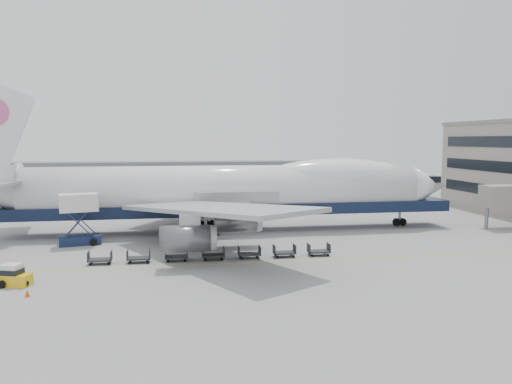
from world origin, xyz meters
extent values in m
plane|color=gray|center=(0.00, 0.00, 0.00)|extent=(260.00, 260.00, 0.00)
cube|color=gold|center=(0.00, -6.00, 0.01)|extent=(60.00, 0.15, 0.01)
cylinder|color=slate|center=(36.00, 8.00, 1.50)|extent=(0.50, 0.50, 3.00)
cube|color=slate|center=(-10.00, 70.00, 3.50)|extent=(110.00, 8.00, 7.00)
cylinder|color=white|center=(0.00, 12.00, 5.70)|extent=(52.00, 6.40, 6.40)
cube|color=black|center=(1.00, 12.00, 3.14)|extent=(60.00, 5.76, 1.50)
cone|color=white|center=(29.00, 12.00, 5.70)|extent=(6.00, 6.40, 6.40)
ellipsoid|color=white|center=(15.60, 12.00, 7.46)|extent=(20.67, 5.78, 4.56)
cube|color=#9EA0A3|center=(-3.00, -2.28, 5.10)|extent=(20.35, 26.74, 2.26)
cube|color=#9EA0A3|center=(-3.00, 26.28, 5.10)|extent=(20.35, 26.74, 2.26)
cylinder|color=#595B60|center=(-6.00, 31.00, 2.90)|extent=(4.80, 2.60, 2.60)
cylinder|color=#595B60|center=(0.00, 22.00, 2.90)|extent=(4.80, 2.60, 2.60)
cylinder|color=#595B60|center=(0.00, 2.00, 2.90)|extent=(4.80, 2.60, 2.60)
cylinder|color=#595B60|center=(-6.00, -7.00, 2.90)|extent=(4.80, 2.60, 2.60)
cylinder|color=slate|center=(25.00, 12.00, 1.25)|extent=(0.36, 0.36, 2.50)
cylinder|color=black|center=(25.00, 12.00, 0.55)|extent=(1.10, 0.45, 1.10)
cylinder|color=slate|center=(-3.00, 9.00, 1.25)|extent=(0.36, 0.36, 2.50)
cylinder|color=black|center=(-3.00, 9.00, 0.55)|extent=(1.10, 0.45, 1.10)
cylinder|color=slate|center=(-3.00, 15.00, 1.25)|extent=(0.36, 0.36, 2.50)
cylinder|color=black|center=(-3.00, 15.00, 0.55)|extent=(1.10, 0.45, 1.10)
cube|color=#162244|center=(-18.00, 6.08, 0.51)|extent=(5.05, 3.21, 1.03)
cube|color=silver|center=(-18.00, 6.08, 5.00)|extent=(4.72, 3.31, 2.05)
cube|color=#162244|center=(-18.00, 5.05, 2.80)|extent=(3.28, 0.85, 3.69)
cube|color=#162244|center=(-18.00, 7.10, 2.80)|extent=(3.28, 0.85, 3.69)
cube|color=slate|center=(-18.00, 7.57, 5.00)|extent=(2.43, 1.58, 0.15)
cylinder|color=black|center=(-19.68, 5.14, 0.42)|extent=(0.84, 0.33, 0.84)
cylinder|color=black|center=(-19.68, 7.01, 0.42)|extent=(0.84, 0.33, 0.84)
cylinder|color=black|center=(-16.32, 5.14, 0.42)|extent=(0.84, 0.33, 0.84)
cylinder|color=black|center=(-16.32, 7.01, 0.42)|extent=(0.84, 0.33, 0.84)
cube|color=yellow|center=(-20.37, -10.46, 0.50)|extent=(2.84, 2.09, 1.00)
cube|color=silver|center=(-20.63, -10.37, 1.41)|extent=(1.78, 1.66, 0.91)
cube|color=black|center=(-20.63, -10.37, 1.22)|extent=(1.89, 1.78, 0.45)
cylinder|color=black|center=(-21.28, -11.05, 0.32)|extent=(0.63, 0.27, 0.63)
cylinder|color=black|center=(-21.28, -9.87, 0.32)|extent=(0.63, 0.27, 0.63)
cylinder|color=black|center=(-19.46, -11.05, 0.32)|extent=(0.63, 0.27, 0.63)
cylinder|color=black|center=(-19.46, -9.87, 0.32)|extent=(0.63, 0.27, 0.63)
cone|color=#E24C0B|center=(-18.52, -13.78, 0.30)|extent=(0.39, 0.39, 0.60)
cube|color=#E24C0B|center=(-18.52, -13.78, 0.02)|extent=(0.41, 0.41, 0.03)
cube|color=#2D2D30|center=(-14.33, -3.99, 0.45)|extent=(2.30, 1.35, 0.18)
cube|color=#2D2D30|center=(-15.43, -3.99, 0.85)|extent=(0.08, 1.35, 0.90)
cube|color=#2D2D30|center=(-13.23, -3.99, 0.85)|extent=(0.08, 1.35, 0.90)
cylinder|color=black|center=(-15.18, -4.54, 0.15)|extent=(0.30, 0.12, 0.30)
cylinder|color=black|center=(-15.18, -3.44, 0.15)|extent=(0.30, 0.12, 0.30)
cylinder|color=black|center=(-13.48, -4.54, 0.15)|extent=(0.30, 0.12, 0.30)
cylinder|color=black|center=(-13.48, -3.44, 0.15)|extent=(0.30, 0.12, 0.30)
cube|color=#2D2D30|center=(-10.58, -3.99, 0.45)|extent=(2.30, 1.35, 0.18)
cube|color=#2D2D30|center=(-11.68, -3.99, 0.85)|extent=(0.08, 1.35, 0.90)
cube|color=#2D2D30|center=(-9.48, -3.99, 0.85)|extent=(0.08, 1.35, 0.90)
cylinder|color=black|center=(-11.43, -4.54, 0.15)|extent=(0.30, 0.12, 0.30)
cylinder|color=black|center=(-11.43, -3.44, 0.15)|extent=(0.30, 0.12, 0.30)
cylinder|color=black|center=(-9.73, -4.54, 0.15)|extent=(0.30, 0.12, 0.30)
cylinder|color=black|center=(-9.73, -3.44, 0.15)|extent=(0.30, 0.12, 0.30)
cube|color=#2D2D30|center=(-6.82, -3.99, 0.45)|extent=(2.30, 1.35, 0.18)
cube|color=#2D2D30|center=(-7.92, -3.99, 0.85)|extent=(0.08, 1.35, 0.90)
cube|color=#2D2D30|center=(-5.72, -3.99, 0.85)|extent=(0.08, 1.35, 0.90)
cylinder|color=black|center=(-7.67, -4.54, 0.15)|extent=(0.30, 0.12, 0.30)
cylinder|color=black|center=(-7.67, -3.44, 0.15)|extent=(0.30, 0.12, 0.30)
cylinder|color=black|center=(-5.97, -4.54, 0.15)|extent=(0.30, 0.12, 0.30)
cylinder|color=black|center=(-5.97, -3.44, 0.15)|extent=(0.30, 0.12, 0.30)
cube|color=#2D2D30|center=(-3.07, -3.99, 0.45)|extent=(2.30, 1.35, 0.18)
cube|color=#2D2D30|center=(-4.17, -3.99, 0.85)|extent=(0.08, 1.35, 0.90)
cube|color=#2D2D30|center=(-1.97, -3.99, 0.85)|extent=(0.08, 1.35, 0.90)
cylinder|color=black|center=(-3.92, -4.54, 0.15)|extent=(0.30, 0.12, 0.30)
cylinder|color=black|center=(-3.92, -3.44, 0.15)|extent=(0.30, 0.12, 0.30)
cylinder|color=black|center=(-2.22, -4.54, 0.15)|extent=(0.30, 0.12, 0.30)
cylinder|color=black|center=(-2.22, -3.44, 0.15)|extent=(0.30, 0.12, 0.30)
cube|color=#2D2D30|center=(0.69, -3.99, 0.45)|extent=(2.30, 1.35, 0.18)
cube|color=#2D2D30|center=(-0.41, -3.99, 0.85)|extent=(0.08, 1.35, 0.90)
cube|color=#2D2D30|center=(1.79, -3.99, 0.85)|extent=(0.08, 1.35, 0.90)
cylinder|color=black|center=(-0.16, -4.54, 0.15)|extent=(0.30, 0.12, 0.30)
cylinder|color=black|center=(-0.16, -3.44, 0.15)|extent=(0.30, 0.12, 0.30)
cylinder|color=black|center=(1.54, -4.54, 0.15)|extent=(0.30, 0.12, 0.30)
cylinder|color=black|center=(1.54, -3.44, 0.15)|extent=(0.30, 0.12, 0.30)
cube|color=#2D2D30|center=(4.44, -3.99, 0.45)|extent=(2.30, 1.35, 0.18)
cube|color=#2D2D30|center=(3.34, -3.99, 0.85)|extent=(0.08, 1.35, 0.90)
cube|color=#2D2D30|center=(5.54, -3.99, 0.85)|extent=(0.08, 1.35, 0.90)
cylinder|color=black|center=(3.59, -4.54, 0.15)|extent=(0.30, 0.12, 0.30)
cylinder|color=black|center=(3.59, -3.44, 0.15)|extent=(0.30, 0.12, 0.30)
cylinder|color=black|center=(5.29, -4.54, 0.15)|extent=(0.30, 0.12, 0.30)
cylinder|color=black|center=(5.29, -3.44, 0.15)|extent=(0.30, 0.12, 0.30)
cube|color=#2D2D30|center=(8.19, -3.99, 0.45)|extent=(2.30, 1.35, 0.18)
cube|color=#2D2D30|center=(7.09, -3.99, 0.85)|extent=(0.08, 1.35, 0.90)
cube|color=#2D2D30|center=(9.29, -3.99, 0.85)|extent=(0.08, 1.35, 0.90)
cylinder|color=black|center=(7.34, -4.54, 0.15)|extent=(0.30, 0.12, 0.30)
cylinder|color=black|center=(7.34, -3.44, 0.15)|extent=(0.30, 0.12, 0.30)
cylinder|color=black|center=(9.04, -4.54, 0.15)|extent=(0.30, 0.12, 0.30)
cylinder|color=black|center=(9.04, -3.44, 0.15)|extent=(0.30, 0.12, 0.30)
camera|label=1|loc=(-7.00, -54.44, 12.33)|focal=35.00mm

